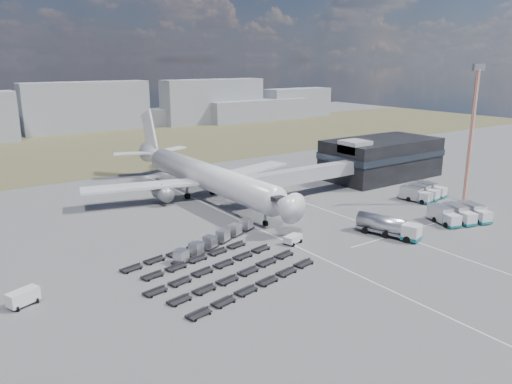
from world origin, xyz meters
TOP-DOWN VIEW (x-y plane):
  - ground at (0.00, 0.00)m, footprint 420.00×420.00m
  - grass_strip at (0.00, 110.00)m, footprint 420.00×90.00m
  - lane_markings at (9.77, 3.00)m, footprint 47.12×110.00m
  - terminal at (47.77, 23.96)m, footprint 30.40×16.40m
  - jet_bridge at (15.90, 20.42)m, footprint 30.30×3.80m
  - airliner at (0.00, 32.38)m, footprint 51.59×64.53m
  - skyline at (-3.23, 149.98)m, footprint 308.72×24.80m
  - fuel_tanker at (14.26, -7.63)m, footprint 5.93×11.46m
  - pushback_tug at (-1.66, -1.07)m, footprint 3.56×2.63m
  - utility_van at (-42.94, 1.17)m, footprint 4.18×3.03m
  - catering_truck at (8.36, 27.60)m, footprint 3.83×7.33m
  - service_trucks_near at (31.49, -10.01)m, footprint 11.09×9.55m
  - service_trucks_far at (39.67, 4.28)m, footprint 10.05×8.22m
  - uld_row at (-12.49, 5.54)m, footprint 19.85×9.76m
  - baggage_dollies at (-17.91, -3.29)m, footprint 26.41×23.26m
  - floodlight_mast at (43.01, -3.58)m, footprint 2.77×2.24m

SIDE VIEW (x-z plane):
  - ground at x=0.00m, z-range 0.00..0.00m
  - grass_strip at x=0.00m, z-range 0.00..0.01m
  - lane_markings at x=9.77m, z-range 0.00..0.01m
  - baggage_dollies at x=-17.91m, z-range 0.00..0.74m
  - pushback_tug at x=-1.66m, z-range 0.00..1.44m
  - utility_van at x=-42.94m, z-range 0.00..2.08m
  - uld_row at x=-12.49m, z-range 0.19..2.08m
  - service_trucks_far at x=39.67m, z-range 0.12..2.88m
  - service_trucks_near at x=31.49m, z-range 0.12..3.00m
  - catering_truck at x=8.36m, z-range 0.04..3.25m
  - fuel_tanker at x=14.26m, z-range 0.00..3.59m
  - jet_bridge at x=15.90m, z-range 1.53..8.58m
  - terminal at x=47.77m, z-range -0.25..10.75m
  - airliner at x=0.00m, z-range -3.52..14.10m
  - skyline at x=-3.23m, z-range -3.16..20.66m
  - floodlight_mast at x=43.01m, z-range 0.03..29.02m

